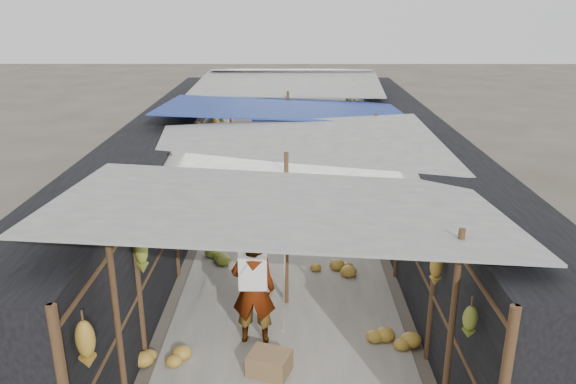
{
  "coord_description": "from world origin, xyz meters",
  "views": [
    {
      "loc": [
        0.06,
        -5.24,
        4.79
      ],
      "look_at": [
        0.02,
        5.08,
        1.25
      ],
      "focal_mm": 35.0,
      "sensor_mm": 36.0,
      "label": 1
    }
  ],
  "objects_px": {
    "vendor_elderly": "(253,289)",
    "vendor_seated": "(353,175)",
    "black_basin": "(340,169)",
    "shopper_blue": "(238,174)",
    "crate_near": "(269,364)"
  },
  "relations": [
    {
      "from": "black_basin",
      "to": "shopper_blue",
      "type": "height_order",
      "value": "shopper_blue"
    },
    {
      "from": "crate_near",
      "to": "shopper_blue",
      "type": "distance_m",
      "value": 6.34
    },
    {
      "from": "black_basin",
      "to": "vendor_seated",
      "type": "distance_m",
      "value": 1.82
    },
    {
      "from": "shopper_blue",
      "to": "vendor_elderly",
      "type": "bearing_deg",
      "value": -73.43
    },
    {
      "from": "vendor_elderly",
      "to": "shopper_blue",
      "type": "xyz_separation_m",
      "value": [
        -0.69,
        5.46,
        0.06
      ]
    },
    {
      "from": "vendor_elderly",
      "to": "vendor_seated",
      "type": "xyz_separation_m",
      "value": [
        2.16,
        6.8,
        -0.39
      ]
    },
    {
      "from": "black_basin",
      "to": "vendor_seated",
      "type": "xyz_separation_m",
      "value": [
        0.17,
        -1.78,
        0.37
      ]
    },
    {
      "from": "vendor_elderly",
      "to": "vendor_seated",
      "type": "height_order",
      "value": "vendor_elderly"
    },
    {
      "from": "vendor_elderly",
      "to": "shopper_blue",
      "type": "bearing_deg",
      "value": -79.95
    },
    {
      "from": "black_basin",
      "to": "vendor_elderly",
      "type": "distance_m",
      "value": 8.84
    },
    {
      "from": "crate_near",
      "to": "black_basin",
      "type": "bearing_deg",
      "value": 99.03
    },
    {
      "from": "black_basin",
      "to": "vendor_seated",
      "type": "height_order",
      "value": "vendor_seated"
    },
    {
      "from": "crate_near",
      "to": "vendor_elderly",
      "type": "height_order",
      "value": "vendor_elderly"
    },
    {
      "from": "black_basin",
      "to": "shopper_blue",
      "type": "distance_m",
      "value": 4.2
    },
    {
      "from": "shopper_blue",
      "to": "black_basin",
      "type": "bearing_deg",
      "value": 58.58
    }
  ]
}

